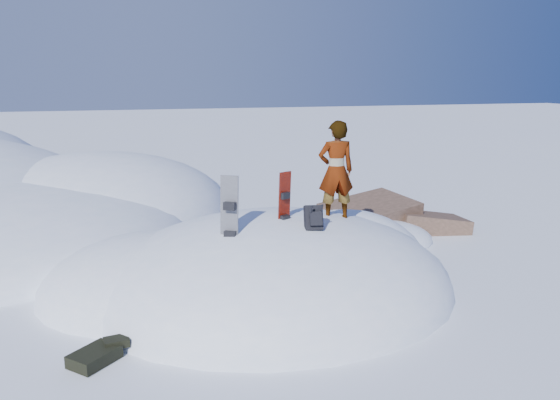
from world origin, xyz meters
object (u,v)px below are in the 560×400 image
object	(u,v)px
snowboard_dark	(229,223)
backpack	(314,218)
snowboard_red	(284,209)
person	(336,171)

from	to	relation	value
snowboard_dark	backpack	world-z (taller)	snowboard_dark
snowboard_red	snowboard_dark	xyz separation A→B (m)	(-1.12, -0.46, -0.07)
snowboard_dark	person	distance (m)	2.42
snowboard_dark	person	world-z (taller)	person
person	snowboard_dark	bearing A→B (deg)	21.96
snowboard_dark	person	xyz separation A→B (m)	(2.22, 0.68, 0.69)
snowboard_red	backpack	bearing A→B (deg)	-84.44
backpack	person	bearing A→B (deg)	57.74
snowboard_red	backpack	xyz separation A→B (m)	(0.37, -0.59, -0.04)
snowboard_dark	backpack	bearing A→B (deg)	26.11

